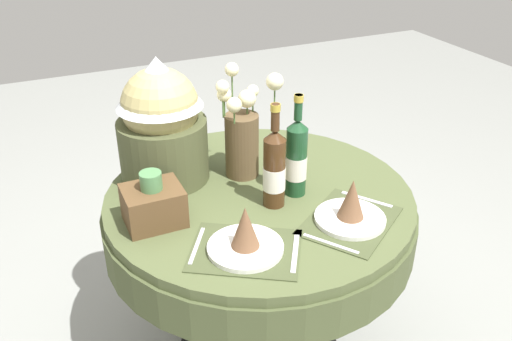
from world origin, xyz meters
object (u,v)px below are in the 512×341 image
Objects in this scene: flower_vase at (242,133)px; woven_basket_side_left at (153,204)px; dining_table at (259,225)px; wine_bottle_centre at (296,157)px; wine_bottle_right at (274,168)px; place_setting_right at (351,210)px; place_setting_left at (245,238)px; gift_tub_back_left at (161,117)px.

woven_basket_side_left is (-0.40, -0.19, -0.10)m from flower_vase.
flower_vase reaches higher than dining_table.
dining_table is 3.01× the size of wine_bottle_centre.
place_setting_right is at bearing -47.95° from wine_bottle_right.
wine_bottle_centre is at bearing 19.25° from wine_bottle_right.
place_setting_right is at bearing 0.43° from place_setting_left.
gift_tub_back_left is (-0.29, 0.34, 0.11)m from wine_bottle_right.
dining_table is at bearing 3.91° from woven_basket_side_left.
wine_bottle_right is (0.02, -0.09, 0.29)m from dining_table.
gift_tub_back_left is at bearing 131.11° from place_setting_right.
flower_vase is 0.87× the size of gift_tub_back_left.
wine_bottle_centre reaches higher than woven_basket_side_left.
gift_tub_back_left is at bearing 66.81° from woven_basket_side_left.
place_setting_right is (0.39, 0.00, 0.00)m from place_setting_left.
wine_bottle_centre is (0.12, -0.05, 0.29)m from dining_table.
dining_table is 2.71× the size of place_setting_left.
flower_vase reaches higher than woven_basket_side_left.
gift_tub_back_left is at bearing 137.51° from dining_table.
gift_tub_back_left is (-0.28, 0.25, 0.39)m from dining_table.
woven_basket_side_left reaches higher than dining_table.
dining_table is 0.40m from place_setting_right.
gift_tub_back_left is at bearing 161.00° from flower_vase.
woven_basket_side_left reaches higher than place_setting_right.
place_setting_right is at bearing -55.64° from dining_table.
flower_vase is at bearing 119.46° from wine_bottle_centre.
woven_basket_side_left is at bearing -155.14° from flower_vase.
wine_bottle_right reaches higher than woven_basket_side_left.
dining_table is 3.03× the size of wine_bottle_right.
dining_table is 6.00× the size of woven_basket_side_left.
gift_tub_back_left reaches higher than wine_bottle_centre.
wine_bottle_centre is at bearing 108.44° from place_setting_right.
wine_bottle_centre is at bearing -2.80° from woven_basket_side_left.
wine_bottle_centre is at bearing -60.54° from flower_vase.
place_setting_right is 0.66m from woven_basket_side_left.
place_setting_left and place_setting_right have the same top height.
place_setting_left is 0.60m from gift_tub_back_left.
place_setting_left is at bearing -80.32° from gift_tub_back_left.
wine_bottle_centre reaches higher than place_setting_right.
place_setting_left is at bearing -133.76° from wine_bottle_right.
dining_table is 2.41× the size of gift_tub_back_left.
flower_vase reaches higher than wine_bottle_right.
woven_basket_side_left is at bearing -113.19° from gift_tub_back_left.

